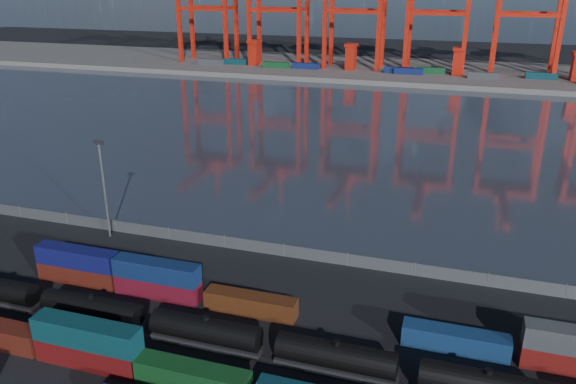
% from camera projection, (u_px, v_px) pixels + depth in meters
% --- Properties ---
extents(ground, '(700.00, 700.00, 0.00)m').
position_uv_depth(ground, '(207.00, 369.00, 62.36)').
color(ground, black).
rests_on(ground, ground).
extents(harbor_water, '(700.00, 700.00, 0.00)m').
position_uv_depth(harbor_water, '(369.00, 132.00, 155.68)').
color(harbor_water, '#2C333F').
rests_on(harbor_water, ground).
extents(far_quay, '(700.00, 70.00, 2.00)m').
position_uv_depth(far_quay, '(410.00, 71.00, 248.64)').
color(far_quay, '#514F4C').
rests_on(far_quay, ground).
extents(container_row_mid, '(128.63, 2.59, 5.53)m').
position_uv_depth(container_row_mid, '(233.00, 384.00, 57.60)').
color(container_row_mid, '#36383A').
rests_on(container_row_mid, ground).
extents(container_row_north, '(141.70, 2.48, 5.28)m').
position_uv_depth(container_row_north, '(158.00, 282.00, 75.67)').
color(container_row_north, navy).
rests_on(container_row_north, ground).
extents(tanker_string, '(122.24, 2.95, 4.22)m').
position_uv_depth(tanker_string, '(269.00, 344.00, 63.13)').
color(tanker_string, black).
rests_on(tanker_string, ground).
extents(waterfront_fence, '(160.12, 0.12, 2.20)m').
position_uv_depth(waterfront_fence, '(284.00, 251.00, 86.89)').
color(waterfront_fence, '#595B5E').
rests_on(waterfront_fence, ground).
extents(yard_light_mast, '(1.60, 0.40, 16.60)m').
position_uv_depth(yard_light_mast, '(104.00, 184.00, 90.55)').
color(yard_light_mast, slate).
rests_on(yard_light_mast, ground).
extents(quay_containers, '(172.58, 10.99, 2.60)m').
position_uv_depth(quay_containers, '(381.00, 70.00, 237.98)').
color(quay_containers, navy).
rests_on(quay_containers, far_quay).
extents(straddle_carriers, '(140.00, 7.00, 11.10)m').
position_uv_depth(straddle_carriers, '(403.00, 58.00, 237.99)').
color(straddle_carriers, red).
rests_on(straddle_carriers, far_quay).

